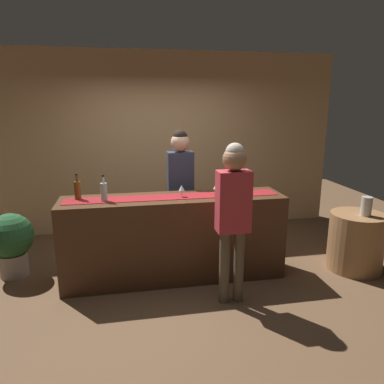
% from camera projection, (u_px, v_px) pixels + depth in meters
% --- Properties ---
extents(ground_plane, '(10.00, 10.00, 0.00)m').
position_uv_depth(ground_plane, '(175.00, 276.00, 4.49)').
color(ground_plane, brown).
extents(back_wall, '(6.00, 0.12, 2.90)m').
position_uv_depth(back_wall, '(157.00, 143.00, 5.95)').
color(back_wall, tan).
rests_on(back_wall, ground).
extents(bar_counter, '(2.64, 0.60, 1.02)m').
position_uv_depth(bar_counter, '(174.00, 238.00, 4.37)').
color(bar_counter, '#472B19').
rests_on(bar_counter, ground).
extents(counter_runner_cloth, '(2.50, 0.28, 0.01)m').
position_uv_depth(counter_runner_cloth, '(174.00, 197.00, 4.24)').
color(counter_runner_cloth, maroon).
rests_on(counter_runner_cloth, bar_counter).
extents(wine_bottle_clear, '(0.07, 0.07, 0.30)m').
position_uv_depth(wine_bottle_clear, '(104.00, 192.00, 4.03)').
color(wine_bottle_clear, '#B2C6C1').
rests_on(wine_bottle_clear, bar_counter).
extents(wine_bottle_amber, '(0.07, 0.07, 0.30)m').
position_uv_depth(wine_bottle_amber, '(78.00, 190.00, 4.10)').
color(wine_bottle_amber, brown).
rests_on(wine_bottle_amber, bar_counter).
extents(wine_glass_near_customer, '(0.07, 0.07, 0.14)m').
position_uv_depth(wine_glass_near_customer, '(242.00, 187.00, 4.30)').
color(wine_glass_near_customer, silver).
rests_on(wine_glass_near_customer, bar_counter).
extents(wine_glass_mid_counter, '(0.07, 0.07, 0.14)m').
position_uv_depth(wine_glass_mid_counter, '(182.00, 188.00, 4.21)').
color(wine_glass_mid_counter, silver).
rests_on(wine_glass_mid_counter, bar_counter).
extents(wine_glass_far_end, '(0.07, 0.07, 0.14)m').
position_uv_depth(wine_glass_far_end, '(216.00, 187.00, 4.30)').
color(wine_glass_far_end, silver).
rests_on(wine_glass_far_end, bar_counter).
extents(bartender, '(0.34, 0.25, 1.76)m').
position_uv_depth(bartender, '(180.00, 180.00, 4.81)').
color(bartender, '#26262B').
rests_on(bartender, ground).
extents(customer_sipping, '(0.34, 0.24, 1.72)m').
position_uv_depth(customer_sipping, '(233.00, 207.00, 3.69)').
color(customer_sipping, brown).
rests_on(customer_sipping, ground).
extents(round_side_table, '(0.68, 0.68, 0.74)m').
position_uv_depth(round_side_table, '(356.00, 242.00, 4.62)').
color(round_side_table, '#996B42').
rests_on(round_side_table, ground).
extents(vase_on_side_table, '(0.13, 0.13, 0.24)m').
position_uv_depth(vase_on_side_table, '(366.00, 206.00, 4.44)').
color(vase_on_side_table, '#B7B2A8').
rests_on(vase_on_side_table, round_side_table).
extents(potted_plant_tall, '(0.55, 0.55, 0.80)m').
position_uv_depth(potted_plant_tall, '(11.00, 241.00, 4.41)').
color(potted_plant_tall, '#9E9389').
rests_on(potted_plant_tall, ground).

